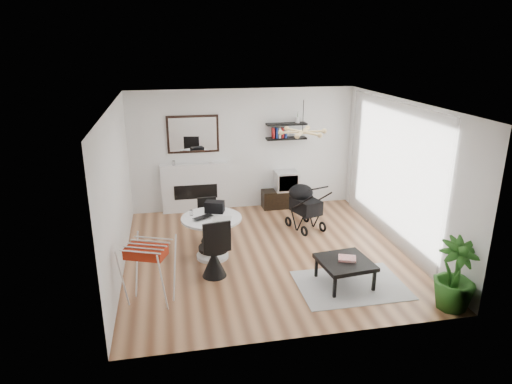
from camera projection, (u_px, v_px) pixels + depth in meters
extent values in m
plane|color=brown|center=(266.00, 253.00, 8.29)|extent=(5.00, 5.00, 0.00)
plane|color=white|center=(268.00, 104.00, 7.43)|extent=(5.00, 5.00, 0.00)
plane|color=white|center=(243.00, 150.00, 10.18)|extent=(5.00, 0.00, 5.00)
plane|color=white|center=(117.00, 191.00, 7.40)|extent=(0.00, 5.00, 5.00)
plane|color=white|center=(401.00, 175.00, 8.31)|extent=(0.00, 5.00, 5.00)
cube|color=white|center=(391.00, 172.00, 8.48)|extent=(0.04, 3.60, 2.60)
cube|color=white|center=(195.00, 188.00, 10.17)|extent=(1.50, 0.15, 1.10)
cube|color=black|center=(196.00, 192.00, 10.13)|extent=(0.95, 0.06, 0.32)
cube|color=black|center=(193.00, 134.00, 9.84)|extent=(1.12, 0.03, 0.82)
cube|color=white|center=(193.00, 134.00, 9.83)|extent=(1.02, 0.01, 0.72)
cube|color=black|center=(286.00, 138.00, 10.16)|extent=(0.90, 0.25, 0.04)
cube|color=black|center=(286.00, 124.00, 10.06)|extent=(0.90, 0.25, 0.04)
cube|color=black|center=(286.00, 198.00, 10.53)|extent=(1.09, 0.38, 0.41)
cube|color=silver|center=(286.00, 181.00, 10.40)|extent=(0.51, 0.44, 0.44)
cube|color=black|center=(289.00, 183.00, 10.20)|extent=(0.43, 0.01, 0.35)
cylinder|color=white|center=(213.00, 256.00, 8.13)|extent=(0.57, 0.57, 0.06)
cylinder|color=white|center=(212.00, 237.00, 8.02)|extent=(0.14, 0.14, 0.67)
cylinder|color=white|center=(211.00, 218.00, 7.90)|extent=(1.05, 1.05, 0.04)
imported|color=black|center=(205.00, 218.00, 7.80)|extent=(0.44, 0.40, 0.03)
cube|color=black|center=(215.00, 207.00, 8.10)|extent=(0.38, 0.29, 0.20)
cube|color=silver|center=(222.00, 219.00, 7.81)|extent=(0.36, 0.32, 0.01)
cylinder|color=white|center=(191.00, 213.00, 7.96)|extent=(0.06, 0.06, 0.10)
cylinder|color=black|center=(209.00, 221.00, 8.67)|extent=(0.40, 0.40, 0.05)
cone|color=black|center=(209.00, 232.00, 8.74)|extent=(0.32, 0.32, 0.38)
cube|color=black|center=(207.00, 207.00, 8.76)|extent=(0.36, 0.06, 0.41)
cylinder|color=black|center=(214.00, 248.00, 7.35)|extent=(0.49, 0.49, 0.06)
cone|color=black|center=(214.00, 263.00, 7.43)|extent=(0.40, 0.40, 0.47)
cube|color=black|center=(217.00, 238.00, 7.06)|extent=(0.45, 0.12, 0.50)
cube|color=maroon|center=(147.00, 250.00, 6.46)|extent=(0.63, 0.50, 0.15)
cube|color=black|center=(306.00, 206.00, 9.23)|extent=(0.59, 0.72, 0.29)
ellipsoid|color=black|center=(301.00, 193.00, 9.31)|extent=(0.49, 0.49, 0.35)
cylinder|color=black|center=(319.00, 188.00, 8.75)|extent=(0.44, 0.17, 0.03)
torus|color=black|center=(288.00, 222.00, 9.49)|extent=(0.12, 0.22, 0.22)
torus|color=black|center=(306.00, 218.00, 9.70)|extent=(0.12, 0.22, 0.22)
torus|color=black|center=(304.00, 231.00, 9.01)|extent=(0.12, 0.22, 0.22)
torus|color=black|center=(323.00, 227.00, 9.22)|extent=(0.12, 0.22, 0.22)
cube|color=#AAAAAA|center=(351.00, 285.00, 7.21)|extent=(1.68, 1.21, 0.01)
cube|color=black|center=(345.00, 262.00, 7.14)|extent=(0.85, 0.85, 0.07)
cube|color=black|center=(335.00, 287.00, 6.81)|extent=(0.04, 0.04, 0.33)
cube|color=black|center=(374.00, 281.00, 6.99)|extent=(0.04, 0.04, 0.33)
cube|color=black|center=(316.00, 267.00, 7.41)|extent=(0.04, 0.04, 0.33)
cube|color=black|center=(353.00, 262.00, 7.60)|extent=(0.04, 0.04, 0.33)
cube|color=red|center=(347.00, 258.00, 7.15)|extent=(0.33, 0.30, 0.04)
imported|color=#245A19|center=(455.00, 275.00, 6.46)|extent=(0.59, 0.59, 1.06)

